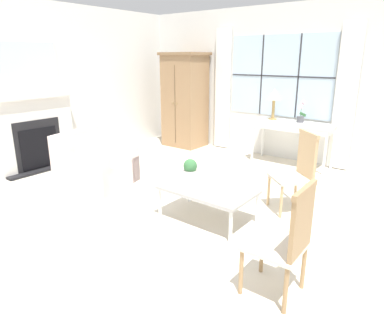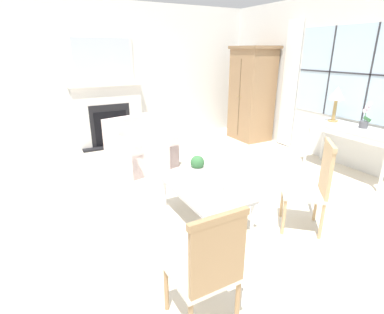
{
  "view_description": "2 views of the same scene",
  "coord_description": "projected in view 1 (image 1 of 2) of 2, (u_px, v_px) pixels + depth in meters",
  "views": [
    {
      "loc": [
        2.7,
        -3.11,
        1.89
      ],
      "look_at": [
        0.16,
        0.15,
        0.68
      ],
      "focal_mm": 32.0,
      "sensor_mm": 36.0,
      "label": 1
    },
    {
      "loc": [
        3.2,
        -1.65,
        1.9
      ],
      "look_at": [
        -0.05,
        0.11,
        0.57
      ],
      "focal_mm": 28.0,
      "sensor_mm": 36.0,
      "label": 2
    }
  ],
  "objects": [
    {
      "name": "console_table",
      "position": [
        293.0,
        127.0,
        6.06
      ],
      "size": [
        1.41,
        0.5,
        0.78
      ],
      "color": "white",
      "rests_on": "ground_plane"
    },
    {
      "name": "ground_plane",
      "position": [
        175.0,
        207.0,
        4.48
      ],
      "size": [
        14.0,
        14.0,
        0.0
      ],
      "primitive_type": "plane",
      "color": "beige"
    },
    {
      "name": "side_chair_wooden",
      "position": [
        299.0,
        168.0,
        4.26
      ],
      "size": [
        0.62,
        0.62,
        1.01
      ],
      "color": "beige",
      "rests_on": "ground_plane"
    },
    {
      "name": "pillar_candle",
      "position": [
        232.0,
        187.0,
        3.81
      ],
      "size": [
        0.09,
        0.09,
        0.14
      ],
      "color": "silver",
      "rests_on": "coffee_table"
    },
    {
      "name": "table_lamp",
      "position": [
        274.0,
        96.0,
        6.17
      ],
      "size": [
        0.24,
        0.24,
        0.57
      ],
      "color": "#9E7F47",
      "rests_on": "console_table"
    },
    {
      "name": "potted_orchid",
      "position": [
        301.0,
        114.0,
        5.97
      ],
      "size": [
        0.16,
        0.13,
        0.39
      ],
      "color": "#4C4C51",
      "rests_on": "console_table"
    },
    {
      "name": "armchair_upholstered",
      "position": [
        95.0,
        168.0,
        5.2
      ],
      "size": [
        1.11,
        1.11,
        0.81
      ],
      "color": "beige",
      "rests_on": "ground_plane"
    },
    {
      "name": "wall_left",
      "position": [
        71.0,
        84.0,
        6.32
      ],
      "size": [
        0.06,
        7.2,
        2.8
      ],
      "primitive_type": "cube",
      "color": "silver",
      "rests_on": "ground_plane"
    },
    {
      "name": "fireplace",
      "position": [
        34.0,
        128.0,
        5.78
      ],
      "size": [
        0.34,
        1.43,
        2.16
      ],
      "color": "black",
      "rests_on": "ground_plane"
    },
    {
      "name": "potted_plant_small",
      "position": [
        190.0,
        169.0,
        4.23
      ],
      "size": [
        0.17,
        0.17,
        0.25
      ],
      "color": "#BCB7AD",
      "rests_on": "coffee_table"
    },
    {
      "name": "accent_chair_wooden",
      "position": [
        288.0,
        237.0,
        2.67
      ],
      "size": [
        0.44,
        0.44,
        0.98
      ],
      "color": "beige",
      "rests_on": "ground_plane"
    },
    {
      "name": "armoire",
      "position": [
        185.0,
        100.0,
        7.34
      ],
      "size": [
        0.9,
        0.71,
        1.98
      ],
      "color": "#93704C",
      "rests_on": "ground_plane"
    },
    {
      "name": "wall_back_windowed",
      "position": [
        280.0,
        84.0,
        6.38
      ],
      "size": [
        7.2,
        0.14,
        2.8
      ],
      "color": "silver",
      "rests_on": "ground_plane"
    },
    {
      "name": "coffee_table",
      "position": [
        208.0,
        189.0,
        4.03
      ],
      "size": [
        1.11,
        0.69,
        0.43
      ],
      "color": "silver",
      "rests_on": "ground_plane"
    }
  ]
}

